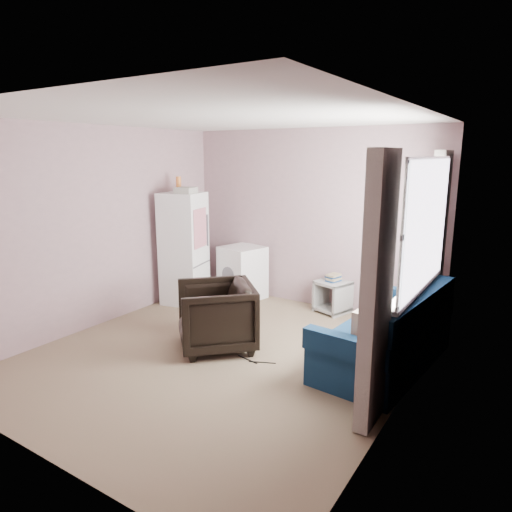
{
  "coord_description": "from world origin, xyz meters",
  "views": [
    {
      "loc": [
        2.8,
        -3.71,
        2.14
      ],
      "look_at": [
        0.05,
        0.6,
        1.0
      ],
      "focal_mm": 32.0,
      "sensor_mm": 36.0,
      "label": 1
    }
  ],
  "objects": [
    {
      "name": "side_table",
      "position": [
        0.46,
        1.94,
        0.26
      ],
      "size": [
        0.5,
        0.5,
        0.55
      ],
      "rotation": [
        0.0,
        0.0,
        -0.31
      ],
      "color": "gray",
      "rests_on": "ground"
    },
    {
      "name": "sofa",
      "position": [
        1.61,
        0.7,
        0.3
      ],
      "size": [
        1.01,
        1.91,
        0.82
      ],
      "rotation": [
        0.0,
        0.0,
        -0.1
      ],
      "color": "#112E4D",
      "rests_on": "ground"
    },
    {
      "name": "room",
      "position": [
        0.02,
        0.01,
        1.25
      ],
      "size": [
        3.84,
        4.24,
        2.54
      ],
      "color": "#806C53",
      "rests_on": "ground"
    },
    {
      "name": "armchair",
      "position": [
        -0.17,
        0.12,
        0.41
      ],
      "size": [
        1.1,
        1.1,
        0.83
      ],
      "primitive_type": "imported",
      "rotation": [
        0.0,
        0.0,
        -0.79
      ],
      "color": "black",
      "rests_on": "ground"
    },
    {
      "name": "floor_cables",
      "position": [
        0.39,
        0.05,
        0.01
      ],
      "size": [
        0.45,
        0.12,
        0.01
      ],
      "rotation": [
        0.0,
        0.0,
        0.14
      ],
      "color": "black",
      "rests_on": "ground"
    },
    {
      "name": "fridge",
      "position": [
        -1.56,
        1.18,
        0.82
      ],
      "size": [
        0.67,
        0.67,
        1.84
      ],
      "rotation": [
        0.0,
        0.0,
        0.23
      ],
      "color": "white",
      "rests_on": "ground"
    },
    {
      "name": "window_dressing",
      "position": [
        1.78,
        0.7,
        1.11
      ],
      "size": [
        0.17,
        2.62,
        2.18
      ],
      "color": "white",
      "rests_on": "ground"
    },
    {
      "name": "washing_machine",
      "position": [
        -0.96,
        1.8,
        0.41
      ],
      "size": [
        0.68,
        0.68,
        0.79
      ],
      "rotation": [
        0.0,
        0.0,
        -0.24
      ],
      "color": "white",
      "rests_on": "ground"
    }
  ]
}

